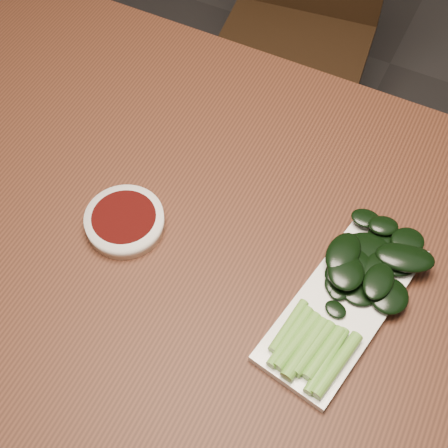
# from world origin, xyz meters

# --- Properties ---
(ground) EXTENTS (6.00, 6.00, 0.00)m
(ground) POSITION_xyz_m (0.00, 0.00, 0.00)
(ground) COLOR #2B2929
(ground) RESTS_ON ground
(table) EXTENTS (1.40, 0.80, 0.75)m
(table) POSITION_xyz_m (0.00, 0.00, 0.68)
(table) COLOR #401F12
(table) RESTS_ON ground
(chair_far) EXTENTS (0.43, 0.43, 0.89)m
(chair_far) POSITION_xyz_m (-0.19, 0.82, 0.49)
(chair_far) COLOR black
(chair_far) RESTS_ON ground
(sauce_bowl) EXTENTS (0.12, 0.12, 0.03)m
(sauce_bowl) POSITION_xyz_m (-0.14, -0.04, 0.76)
(sauce_bowl) COLOR white
(sauce_bowl) RESTS_ON table
(serving_plate) EXTENTS (0.17, 0.30, 0.01)m
(serving_plate) POSITION_xyz_m (0.20, -0.02, 0.76)
(serving_plate) COLOR white
(serving_plate) RESTS_ON table
(gai_lan) EXTENTS (0.17, 0.30, 0.03)m
(gai_lan) POSITION_xyz_m (0.21, 0.00, 0.78)
(gai_lan) COLOR #68A438
(gai_lan) RESTS_ON serving_plate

